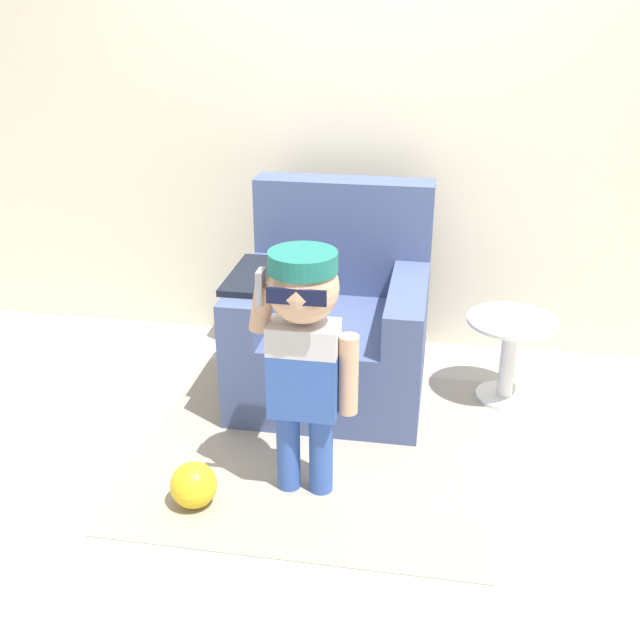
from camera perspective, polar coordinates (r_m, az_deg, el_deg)
ground_plane at (r=3.77m, az=2.29°, el=-5.97°), size 10.00×10.00×0.00m
wall_back at (r=4.03m, az=4.05°, el=15.72°), size 10.00×0.05×2.60m
armchair at (r=3.75m, az=1.07°, el=-0.21°), size 0.93×0.92×1.00m
person_child at (r=2.80m, az=-1.21°, el=-1.40°), size 0.42×0.31×1.03m
side_table at (r=3.76m, az=14.19°, el=-2.28°), size 0.43×0.43×0.43m
rug at (r=3.40m, az=-0.33°, el=-9.58°), size 1.50×1.47×0.01m
toy_ball at (r=3.06m, az=-9.60°, el=-12.29°), size 0.19×0.19×0.19m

